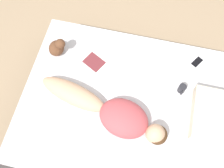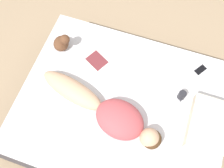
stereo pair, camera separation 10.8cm
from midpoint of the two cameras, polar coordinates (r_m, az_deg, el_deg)
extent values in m
plane|color=#9E8466|center=(3.04, 1.23, -7.67)|extent=(12.00, 12.00, 0.00)
cube|color=#383333|center=(2.86, 1.30, -6.56)|extent=(1.66, 2.06, 0.39)
cube|color=silver|center=(2.60, 1.42, -4.78)|extent=(1.60, 2.00, 0.15)
ellipsoid|color=tan|center=(2.52, -9.67, -2.20)|extent=(0.36, 0.70, 0.15)
ellipsoid|color=#B2474C|center=(2.39, 1.28, -7.50)|extent=(0.46, 0.54, 0.19)
ellipsoid|color=#472D19|center=(2.38, 8.63, -10.94)|extent=(0.22, 0.21, 0.10)
sphere|color=tan|center=(2.38, 8.12, -10.74)|extent=(0.18, 0.18, 0.18)
cube|color=white|center=(2.81, -1.68, 7.94)|extent=(0.35, 0.36, 0.01)
cube|color=white|center=(2.73, -5.06, 4.70)|extent=(0.35, 0.36, 0.01)
cube|color=maroon|center=(2.72, -5.07, 4.75)|extent=(0.23, 0.25, 0.00)
cylinder|color=#232328|center=(2.61, 13.85, -1.01)|extent=(0.07, 0.07, 0.09)
cylinder|color=black|center=(2.58, 14.04, -0.66)|extent=(0.06, 0.06, 0.01)
torus|color=#232328|center=(2.60, 13.73, -1.83)|extent=(0.05, 0.01, 0.05)
cube|color=silver|center=(2.84, 16.96, 4.54)|extent=(0.17, 0.15, 0.01)
cube|color=black|center=(2.83, 16.99, 4.59)|extent=(0.14, 0.12, 0.00)
ellipsoid|color=brown|center=(2.79, -13.10, 7.55)|extent=(0.17, 0.15, 0.15)
sphere|color=brown|center=(2.69, -12.36, 8.49)|extent=(0.10, 0.10, 0.10)
cube|color=beige|center=(2.57, 19.40, -6.51)|extent=(0.50, 0.33, 0.14)
camera|label=1|loc=(0.05, -91.21, -2.69)|focal=42.00mm
camera|label=2|loc=(0.05, 88.79, 2.69)|focal=42.00mm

